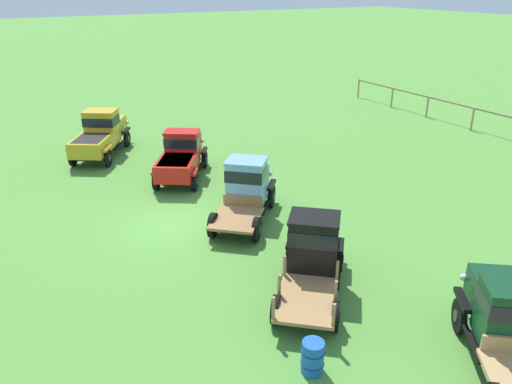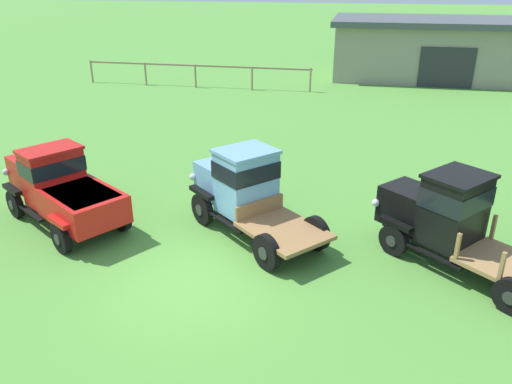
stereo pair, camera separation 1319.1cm
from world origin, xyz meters
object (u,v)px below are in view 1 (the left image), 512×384
vintage_truck_back_of_row (511,318)px  oil_drum_beside_row (313,357)px  vintage_truck_foreground_near (101,133)px  vintage_truck_second_in_line (182,155)px  vintage_truck_midrow_center (247,186)px  vintage_truck_far_side (313,249)px

vintage_truck_back_of_row → oil_drum_beside_row: vintage_truck_back_of_row is taller
vintage_truck_foreground_near → oil_drum_beside_row: size_ratio=6.11×
vintage_truck_second_in_line → vintage_truck_midrow_center: (5.02, 0.67, 0.14)m
vintage_truck_back_of_row → oil_drum_beside_row: size_ratio=5.56×
vintage_truck_back_of_row → vintage_truck_midrow_center: bearing=-171.2°
vintage_truck_foreground_near → vintage_truck_second_in_line: (5.03, 2.41, -0.10)m
vintage_truck_second_in_line → vintage_truck_back_of_row: size_ratio=1.00×
oil_drum_beside_row → vintage_truck_far_side: bearing=144.5°
vintage_truck_midrow_center → vintage_truck_far_side: bearing=-6.6°
vintage_truck_foreground_near → vintage_truck_back_of_row: vintage_truck_foreground_near is taller
vintage_truck_foreground_near → vintage_truck_far_side: (15.16, 2.48, -0.00)m
vintage_truck_far_side → vintage_truck_back_of_row: bearing=23.6°
vintage_truck_far_side → vintage_truck_back_of_row: (4.91, 2.15, -0.03)m
vintage_truck_second_in_line → vintage_truck_midrow_center: vintage_truck_midrow_center is taller
vintage_truck_foreground_near → vintage_truck_second_in_line: vintage_truck_foreground_near is taller
vintage_truck_second_in_line → vintage_truck_midrow_center: bearing=7.6°
oil_drum_beside_row → vintage_truck_foreground_near: bearing=-179.1°
oil_drum_beside_row → vintage_truck_second_in_line: bearing=170.9°
vintage_truck_foreground_near → vintage_truck_second_in_line: size_ratio=1.10×
vintage_truck_second_in_line → oil_drum_beside_row: (13.20, -2.11, -0.63)m
vintage_truck_second_in_line → vintage_truck_far_side: 10.14m
vintage_truck_back_of_row → vintage_truck_foreground_near: bearing=-167.0°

